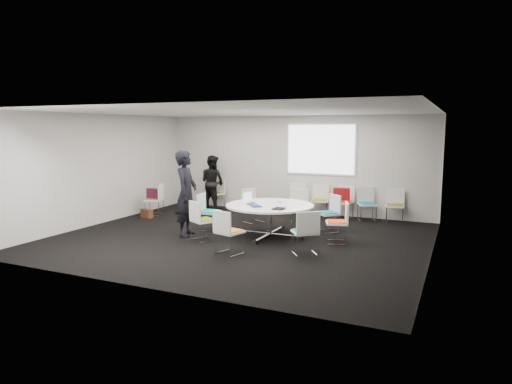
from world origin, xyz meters
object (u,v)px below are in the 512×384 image
at_px(laptop, 252,204).
at_px(chair_ring_d, 254,212).
at_px(chair_back_b, 320,207).
at_px(chair_back_e, 395,212).
at_px(cup, 279,202).
at_px(person_main, 186,193).
at_px(chair_ring_b, 328,220).
at_px(chair_ring_a, 337,230).
at_px(chair_ring_e, 209,219).
at_px(brown_bag, 147,213).
at_px(chair_back_c, 343,208).
at_px(maroon_bag, 154,193).
at_px(chair_ring_g, 229,240).
at_px(chair_ring_f, 203,228).
at_px(chair_person_back, 215,199).
at_px(chair_back_d, 367,210).
at_px(chair_ring_h, 305,241).
at_px(chair_back_a, 298,205).
at_px(chair_ring_c, 299,212).
at_px(conference_table, 270,214).
at_px(person_back, 212,182).
at_px(chair_spare_left, 155,205).

bearing_deg(laptop, chair_ring_d, 33.16).
xyz_separation_m(chair_back_b, chair_back_e, (2.01, 0.00, 0.00)).
bearing_deg(cup, person_main, -154.95).
distance_m(chair_ring_b, chair_back_e, 2.19).
distance_m(chair_ring_a, laptop, 1.99).
distance_m(chair_ring_e, brown_bag, 2.41).
xyz_separation_m(chair_back_c, maroon_bag, (-4.98, -1.75, 0.34)).
height_order(chair_ring_g, maroon_bag, chair_ring_g).
distance_m(chair_ring_f, person_main, 0.94).
xyz_separation_m(chair_ring_d, chair_ring_g, (0.83, -2.94, 0.00)).
height_order(chair_ring_b, chair_person_back, same).
distance_m(chair_ring_a, chair_back_d, 2.69).
xyz_separation_m(chair_back_d, maroon_bag, (-5.63, -1.71, 0.34)).
distance_m(chair_ring_a, chair_ring_h, 1.19).
xyz_separation_m(chair_ring_f, chair_back_b, (1.53, 3.72, 0.00)).
xyz_separation_m(chair_back_a, chair_back_c, (1.30, 0.05, 0.00)).
relative_size(chair_ring_c, chair_back_c, 1.00).
relative_size(conference_table, chair_back_d, 2.26).
distance_m(chair_ring_b, brown_bag, 5.01).
bearing_deg(cup, chair_ring_d, 136.77).
height_order(chair_ring_d, chair_ring_g, same).
distance_m(laptop, maroon_bag, 3.76).
distance_m(chair_person_back, person_main, 3.74).
bearing_deg(chair_ring_d, chair_person_back, -102.27).
distance_m(chair_back_d, chair_back_e, 0.71).
relative_size(chair_person_back, person_back, 0.54).
relative_size(chair_ring_g, chair_back_e, 1.00).
bearing_deg(chair_ring_d, cup, 71.73).
xyz_separation_m(chair_ring_c, person_back, (-3.09, 0.88, 0.54)).
bearing_deg(person_main, chair_ring_e, -26.28).
height_order(chair_back_d, person_main, person_main).
height_order(chair_back_a, chair_back_e, same).
height_order(chair_ring_c, chair_ring_h, same).
relative_size(chair_back_c, brown_bag, 2.44).
height_order(chair_back_e, laptop, chair_back_e).
distance_m(chair_ring_c, chair_back_c, 1.38).
relative_size(chair_ring_a, chair_ring_b, 1.00).
bearing_deg(chair_back_e, person_back, -4.60).
height_order(chair_back_c, laptop, chair_back_c).
xyz_separation_m(chair_ring_g, chair_spare_left, (-3.80, 2.71, 0.00)).
xyz_separation_m(chair_ring_d, chair_ring_e, (-0.61, -1.26, 0.00)).
relative_size(chair_ring_a, chair_ring_h, 1.00).
relative_size(chair_ring_b, chair_ring_e, 1.00).
distance_m(conference_table, brown_bag, 3.97).
xyz_separation_m(chair_ring_h, chair_back_d, (0.45, 3.83, 0.00)).
distance_m(chair_ring_d, brown_bag, 3.01).
bearing_deg(brown_bag, chair_ring_e, -14.98).
bearing_deg(person_back, conference_table, 152.35).
relative_size(chair_ring_b, maroon_bag, 2.20).
bearing_deg(cup, chair_person_back, 140.48).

